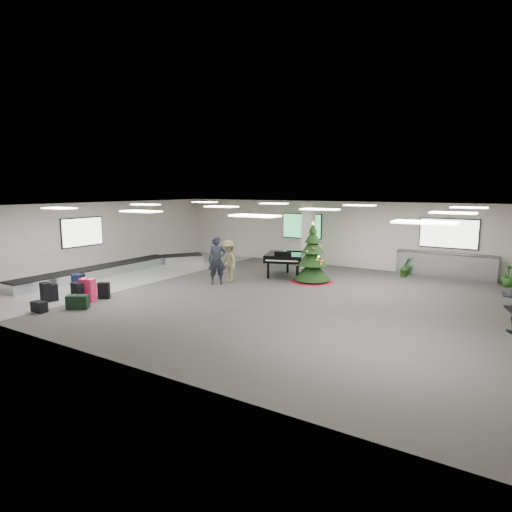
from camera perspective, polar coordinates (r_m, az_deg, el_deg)
The scene contains 19 objects.
ground at distance 15.55m, azimuth 1.44°, elevation -5.21°, with size 18.00×18.00×0.00m, color #3C3936.
room_envelope at distance 15.92m, azimuth 1.52°, elevation 3.64°, with size 18.02×14.02×3.21m.
baggage_carousel at distance 20.48m, azimuth -17.95°, elevation -1.59°, with size 2.28×9.71×0.43m.
service_counter at distance 20.09m, azimuth 23.93°, elevation -1.15°, with size 4.05×0.65×1.08m.
suitcase_0 at distance 16.23m, azimuth -26.25°, elevation -4.35°, with size 0.46×0.32×0.68m.
suitcase_1 at distance 15.74m, azimuth -22.73°, elevation -4.50°, with size 0.45×0.26×0.68m.
pink_suitcase at distance 15.70m, azimuth -21.49°, elevation -4.23°, with size 0.55×0.38×0.81m.
suitcase_3 at distance 15.87m, azimuth -19.62°, elevation -4.37°, with size 0.44×0.39×0.60m.
navy_suitcase at distance 16.83m, azimuth -22.81°, elevation -3.50°, with size 0.56×0.47×0.77m.
suitcase_5 at distance 16.29m, azimuth -25.41°, elevation -4.37°, with size 0.44×0.31×0.61m.
green_duffel at distance 14.89m, azimuth -22.67°, elevation -5.67°, with size 0.74×0.64×0.46m.
suitcase_8 at distance 17.78m, azimuth -22.51°, elevation -3.11°, with size 0.45×0.32×0.62m.
black_duffel at distance 15.02m, azimuth -26.94°, elevation -6.05°, with size 0.51×0.29×0.35m.
christmas_tree at distance 17.72m, azimuth 7.52°, elevation -0.66°, with size 1.78×1.78×2.53m.
grand_piano at distance 18.75m, azimuth 3.91°, elevation -0.16°, with size 2.17×2.47×1.18m.
traveler_a at distance 17.18m, azimuth -5.24°, elevation -0.57°, with size 0.71×0.47×1.94m, color black.
traveler_b at distance 17.63m, azimuth -3.69°, elevation -0.65°, with size 1.12×0.64×1.74m, color olive.
potted_plant_left at distance 19.67m, azimuth 19.25°, elevation -1.42°, with size 0.48×0.38×0.87m, color #154416.
potted_plant_right at distance 19.44m, azimuth 30.62°, elevation -2.27°, with size 0.50×0.50×0.89m, color #154416.
Camera 1 is at (7.64, -13.00, 3.80)m, focal length 30.00 mm.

